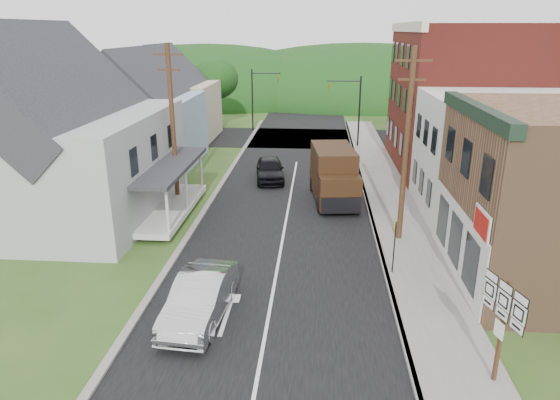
% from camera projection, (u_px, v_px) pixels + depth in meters
% --- Properties ---
extents(ground, '(120.00, 120.00, 0.00)m').
position_uv_depth(ground, '(277.00, 269.00, 21.23)').
color(ground, '#2D4719').
rests_on(ground, ground).
extents(road, '(9.00, 90.00, 0.02)m').
position_uv_depth(road, '(291.00, 195.00, 30.65)').
color(road, black).
rests_on(road, ground).
extents(cross_road, '(60.00, 9.00, 0.02)m').
position_uv_depth(cross_road, '(301.00, 138.00, 46.68)').
color(cross_road, black).
rests_on(cross_road, ground).
extents(sidewalk_right, '(2.80, 55.00, 0.15)m').
position_uv_depth(sidewalk_right, '(392.00, 208.00, 28.31)').
color(sidewalk_right, slate).
rests_on(sidewalk_right, ground).
extents(curb_right, '(0.20, 55.00, 0.15)m').
position_uv_depth(curb_right, '(368.00, 207.00, 28.41)').
color(curb_right, slate).
rests_on(curb_right, ground).
extents(curb_left, '(0.30, 55.00, 0.12)m').
position_uv_depth(curb_left, '(209.00, 203.00, 29.09)').
color(curb_left, slate).
rests_on(curb_left, ground).
extents(storefront_white, '(8.00, 7.00, 6.50)m').
position_uv_depth(storefront_white, '(501.00, 157.00, 26.41)').
color(storefront_white, silver).
rests_on(storefront_white, ground).
extents(storefront_red, '(8.00, 12.00, 10.00)m').
position_uv_depth(storefront_red, '(458.00, 100.00, 34.80)').
color(storefront_red, maroon).
rests_on(storefront_red, ground).
extents(house_gray, '(10.20, 12.24, 8.35)m').
position_uv_depth(house_gray, '(61.00, 138.00, 26.39)').
color(house_gray, '#A5A7AA').
rests_on(house_gray, ground).
extents(house_blue, '(7.14, 8.16, 7.28)m').
position_uv_depth(house_blue, '(148.00, 114.00, 36.86)').
color(house_blue, '#94ACCA').
rests_on(house_blue, ground).
extents(house_cream, '(7.14, 8.16, 7.28)m').
position_uv_depth(house_cream, '(175.00, 98.00, 45.38)').
color(house_cream, '#C5B198').
rests_on(house_cream, ground).
extents(utility_pole_right, '(1.60, 0.26, 9.00)m').
position_uv_depth(utility_pole_right, '(406.00, 146.00, 22.60)').
color(utility_pole_right, '#472D19').
rests_on(utility_pole_right, ground).
extents(utility_pole_left, '(1.60, 0.26, 9.00)m').
position_uv_depth(utility_pole_left, '(173.00, 124.00, 27.73)').
color(utility_pole_left, '#472D19').
rests_on(utility_pole_left, ground).
extents(traffic_signal_right, '(2.87, 0.20, 6.00)m').
position_uv_depth(traffic_signal_right, '(351.00, 103.00, 41.85)').
color(traffic_signal_right, black).
rests_on(traffic_signal_right, ground).
extents(traffic_signal_left, '(2.87, 0.20, 6.00)m').
position_uv_depth(traffic_signal_left, '(259.00, 92.00, 49.08)').
color(traffic_signal_left, black).
rests_on(traffic_signal_left, ground).
extents(tree_left_b, '(4.80, 4.80, 6.94)m').
position_uv_depth(tree_left_b, '(31.00, 107.00, 32.20)').
color(tree_left_b, '#382616').
rests_on(tree_left_b, ground).
extents(tree_left_c, '(5.80, 5.80, 8.41)m').
position_uv_depth(tree_left_c, '(60.00, 79.00, 39.55)').
color(tree_left_c, '#382616').
rests_on(tree_left_c, ground).
extents(tree_left_d, '(4.80, 4.80, 6.94)m').
position_uv_depth(tree_left_d, '(215.00, 79.00, 50.47)').
color(tree_left_d, '#382616').
rests_on(tree_left_d, ground).
extents(forested_ridge, '(90.00, 30.00, 16.00)m').
position_uv_depth(forested_ridge, '(308.00, 99.00, 73.08)').
color(forested_ridge, '#10350F').
rests_on(forested_ridge, ground).
extents(silver_sedan, '(2.04, 4.91, 1.58)m').
position_uv_depth(silver_sedan, '(200.00, 298.00, 17.41)').
color(silver_sedan, silver).
rests_on(silver_sedan, ground).
extents(dark_sedan, '(2.38, 4.67, 1.52)m').
position_uv_depth(dark_sedan, '(270.00, 169.00, 33.44)').
color(dark_sedan, black).
rests_on(dark_sedan, ground).
extents(delivery_van, '(2.90, 5.83, 3.13)m').
position_uv_depth(delivery_van, '(334.00, 175.00, 29.09)').
color(delivery_van, black).
rests_on(delivery_van, ground).
extents(route_sign_cluster, '(0.56, 1.76, 3.17)m').
position_uv_depth(route_sign_cluster, '(502.00, 318.00, 13.64)').
color(route_sign_cluster, '#472D19').
rests_on(route_sign_cluster, sidewalk_right).
extents(warning_sign, '(0.17, 0.64, 2.38)m').
position_uv_depth(warning_sign, '(394.00, 238.00, 20.15)').
color(warning_sign, black).
rests_on(warning_sign, sidewalk_right).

